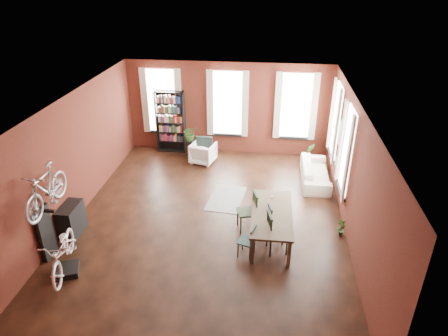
% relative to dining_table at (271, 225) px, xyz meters
% --- Properties ---
extents(room, '(9.00, 9.04, 3.22)m').
position_rel_dining_table_xyz_m(room, '(-1.39, 1.10, 1.77)').
color(room, black).
rests_on(room, ground).
extents(dining_table, '(0.99, 2.15, 0.73)m').
position_rel_dining_table_xyz_m(dining_table, '(0.00, 0.00, 0.00)').
color(dining_table, '#493D2C').
rests_on(dining_table, ground).
extents(dining_chair_a, '(0.45, 0.45, 0.79)m').
position_rel_dining_table_xyz_m(dining_chair_a, '(-0.55, -0.73, 0.03)').
color(dining_chair_a, '#193637').
rests_on(dining_chair_a, ground).
extents(dining_chair_b, '(0.59, 0.59, 1.02)m').
position_rel_dining_table_xyz_m(dining_chair_b, '(-0.62, 0.32, 0.14)').
color(dining_chair_b, '#1F2D1B').
rests_on(dining_chair_b, ground).
extents(dining_chair_c, '(0.57, 0.57, 1.02)m').
position_rel_dining_table_xyz_m(dining_chair_c, '(0.15, -0.48, 0.15)').
color(dining_chair_c, black).
rests_on(dining_chair_c, ground).
extents(dining_chair_d, '(0.47, 0.47, 0.82)m').
position_rel_dining_table_xyz_m(dining_chair_d, '(0.11, 0.16, 0.05)').
color(dining_chair_d, '#183235').
rests_on(dining_chair_d, ground).
extents(bookshelf, '(1.00, 0.32, 2.20)m').
position_rel_dining_table_xyz_m(bookshelf, '(-3.64, 4.78, 0.74)').
color(bookshelf, black).
rests_on(bookshelf, ground).
extents(white_armchair, '(0.90, 0.86, 0.77)m').
position_rel_dining_table_xyz_m(white_armchair, '(-2.36, 3.96, 0.02)').
color(white_armchair, white).
rests_on(white_armchair, ground).
extents(cream_sofa, '(0.61, 2.08, 0.81)m').
position_rel_dining_table_xyz_m(cream_sofa, '(1.31, 3.08, 0.04)').
color(cream_sofa, beige).
rests_on(cream_sofa, ground).
extents(striped_rug, '(1.09, 1.59, 0.01)m').
position_rel_dining_table_xyz_m(striped_rug, '(-1.30, 1.69, -0.36)').
color(striped_rug, black).
rests_on(striped_rug, ground).
extents(bike_trainer, '(0.66, 0.66, 0.15)m').
position_rel_dining_table_xyz_m(bike_trainer, '(-4.40, -1.83, -0.29)').
color(bike_trainer, black).
rests_on(bike_trainer, ground).
extents(bike_wall_rack, '(0.16, 0.60, 1.30)m').
position_rel_dining_table_xyz_m(bike_wall_rack, '(-5.04, -1.32, 0.29)').
color(bike_wall_rack, black).
rests_on(bike_wall_rack, ground).
extents(console_table, '(0.40, 0.80, 0.80)m').
position_rel_dining_table_xyz_m(console_table, '(-4.92, -0.42, 0.04)').
color(console_table, black).
rests_on(console_table, ground).
extents(plant_stand, '(0.34, 0.34, 0.55)m').
position_rel_dining_table_xyz_m(plant_stand, '(-2.87, 4.47, -0.09)').
color(plant_stand, black).
rests_on(plant_stand, ground).
extents(plant_by_sofa, '(0.56, 0.81, 0.33)m').
position_rel_dining_table_xyz_m(plant_by_sofa, '(1.16, 4.33, -0.20)').
color(plant_by_sofa, '#234E1F').
rests_on(plant_by_sofa, ground).
extents(plant_small, '(0.46, 0.51, 0.16)m').
position_rel_dining_table_xyz_m(plant_small, '(1.73, 0.31, -0.28)').
color(plant_small, '#2C5221').
rests_on(plant_small, ground).
extents(bicycle_floor, '(0.82, 1.05, 1.75)m').
position_rel_dining_table_xyz_m(bicycle_floor, '(-4.38, -1.84, 0.66)').
color(bicycle_floor, silver).
rests_on(bicycle_floor, bike_trainer).
extents(bicycle_hung, '(0.47, 1.00, 1.66)m').
position_rel_dining_table_xyz_m(bicycle_hung, '(-4.79, -1.32, 1.77)').
color(bicycle_hung, '#A5A8AD').
rests_on(bicycle_hung, bike_wall_rack).
extents(plant_on_stand, '(0.66, 0.69, 0.42)m').
position_rel_dining_table_xyz_m(plant_on_stand, '(-2.90, 4.48, 0.40)').
color(plant_on_stand, '#2F5E25').
rests_on(plant_on_stand, plant_stand).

